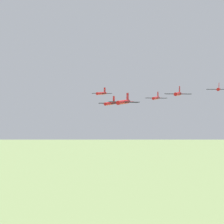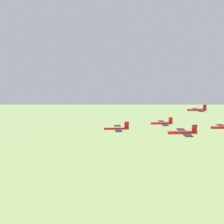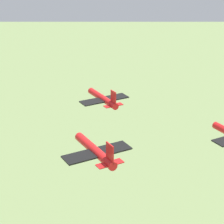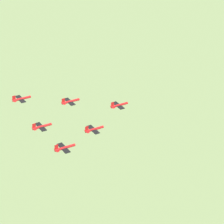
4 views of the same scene
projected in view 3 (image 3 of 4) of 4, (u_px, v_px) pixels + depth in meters
The scene contains 2 objects.
jet_0 at pixel (104, 99), 65.29m from camera, with size 7.94×7.71×2.67m.
jet_1 at pixel (96, 151), 45.93m from camera, with size 7.94×7.71×2.67m.
Camera 3 is at (-92.80, 92.94, 188.60)m, focal length 70.00 mm.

